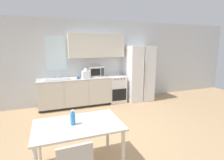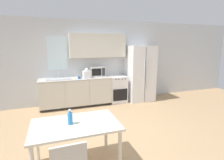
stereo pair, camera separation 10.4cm
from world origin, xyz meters
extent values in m
plane|color=tan|center=(0.00, 0.00, 0.00)|extent=(12.00, 12.00, 0.00)
cube|color=silver|center=(0.00, 2.25, 1.35)|extent=(12.00, 0.06, 2.70)
cube|color=silver|center=(-0.84, 2.21, 1.65)|extent=(0.59, 0.04, 1.00)
cube|color=beige|center=(0.42, 2.06, 1.89)|extent=(1.80, 0.32, 0.74)
cube|color=#333333|center=(-0.35, 1.94, 0.04)|extent=(2.17, 0.55, 0.08)
cube|color=beige|center=(-0.35, 1.91, 0.47)|extent=(2.17, 0.61, 0.79)
cube|color=beige|center=(-1.07, 1.60, 0.47)|extent=(0.70, 0.01, 0.77)
cube|color=beige|center=(-0.35, 1.60, 0.47)|extent=(0.70, 0.01, 0.77)
cube|color=beige|center=(0.37, 1.60, 0.47)|extent=(0.70, 0.01, 0.77)
cube|color=beige|center=(-0.35, 1.91, 0.88)|extent=(2.19, 0.64, 0.03)
cube|color=white|center=(1.03, 1.92, 0.44)|extent=(0.57, 0.60, 0.88)
cube|color=black|center=(1.03, 1.62, 0.31)|extent=(0.49, 0.01, 0.39)
cylinder|color=#262626|center=(0.87, 1.61, 0.83)|extent=(0.03, 0.02, 0.03)
cylinder|color=#262626|center=(0.97, 1.61, 0.83)|extent=(0.03, 0.02, 0.03)
cylinder|color=#262626|center=(1.09, 1.61, 0.83)|extent=(0.03, 0.02, 0.03)
cylinder|color=#262626|center=(1.19, 1.61, 0.83)|extent=(0.03, 0.02, 0.03)
cube|color=white|center=(1.85, 1.85, 0.94)|extent=(0.89, 0.74, 1.88)
cube|color=#3F3F3F|center=(1.85, 1.48, 0.94)|extent=(0.01, 0.01, 1.82)
cylinder|color=silver|center=(1.80, 1.45, 0.98)|extent=(0.02, 0.02, 1.03)
cylinder|color=silver|center=(1.90, 1.45, 0.98)|extent=(0.02, 0.02, 1.03)
cube|color=#B7BABC|center=(-0.84, 1.91, 0.91)|extent=(0.73, 0.44, 0.02)
cylinder|color=silver|center=(-0.84, 2.09, 1.04)|extent=(0.02, 0.02, 0.24)
cylinder|color=silver|center=(-0.84, 2.02, 1.14)|extent=(0.02, 0.14, 0.02)
cube|color=silver|center=(0.37, 2.03, 1.06)|extent=(0.48, 0.31, 0.32)
cube|color=black|center=(0.31, 1.87, 1.06)|extent=(0.31, 0.01, 0.23)
cube|color=#2D2D33|center=(0.54, 1.87, 1.06)|extent=(0.10, 0.01, 0.25)
cylinder|color=#335999|center=(-0.26, 1.76, 0.94)|extent=(0.09, 0.09, 0.08)
torus|color=#335999|center=(-0.19, 1.76, 0.94)|extent=(0.02, 0.06, 0.06)
cube|color=white|center=(-0.02, 1.80, 1.01)|extent=(0.24, 0.21, 0.23)
sphere|color=white|center=(-0.02, 1.80, 1.15)|extent=(0.14, 0.14, 0.12)
cube|color=beige|center=(-0.74, -0.97, 0.72)|extent=(1.30, 0.82, 0.03)
cylinder|color=beige|center=(-0.15, -1.32, 0.35)|extent=(0.06, 0.06, 0.71)
cylinder|color=beige|center=(-1.33, -0.61, 0.35)|extent=(0.06, 0.06, 0.71)
cylinder|color=beige|center=(-0.15, -0.61, 0.35)|extent=(0.06, 0.06, 0.71)
cylinder|color=#338CD8|center=(-0.81, -0.95, 0.83)|extent=(0.08, 0.08, 0.18)
cylinder|color=#338CD8|center=(-0.81, -0.95, 0.93)|extent=(0.03, 0.03, 0.03)
cylinder|color=white|center=(-0.81, -0.95, 0.96)|extent=(0.04, 0.04, 0.02)
camera|label=1|loc=(-1.12, -3.43, 1.90)|focal=28.00mm
camera|label=2|loc=(-1.02, -3.47, 1.90)|focal=28.00mm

